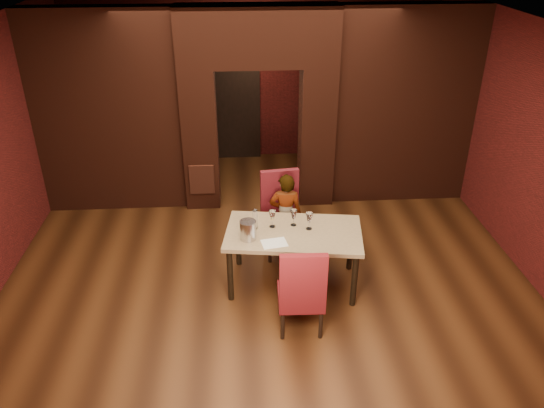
{
  "coord_description": "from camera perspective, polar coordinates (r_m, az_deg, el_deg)",
  "views": [
    {
      "loc": [
        -0.34,
        -6.14,
        4.27
      ],
      "look_at": [
        0.08,
        0.0,
        0.97
      ],
      "focal_mm": 35.0,
      "sensor_mm": 36.0,
      "label": 1
    }
  ],
  "objects": [
    {
      "name": "ceiling",
      "position": [
        6.24,
        -0.77,
        18.31
      ],
      "size": [
        7.0,
        8.0,
        0.04
      ],
      "primitive_type": "cube",
      "color": "silver",
      "rests_on": "ground"
    },
    {
      "name": "rear_door_frame",
      "position": [
        10.54,
        -4.12,
        10.33
      ],
      "size": [
        1.02,
        0.04,
        2.22
      ],
      "primitive_type": "cube",
      "color": "black",
      "rests_on": "ground"
    },
    {
      "name": "dining_table",
      "position": [
        6.93,
        2.28,
        -5.8
      ],
      "size": [
        1.83,
        1.19,
        0.8
      ],
      "primitive_type": "cube",
      "rotation": [
        0.0,
        0.0,
        -0.14
      ],
      "color": "tan",
      "rests_on": "ground"
    },
    {
      "name": "tasting_sheet",
      "position": [
        6.47,
        0.24,
        -4.23
      ],
      "size": [
        0.34,
        0.27,
        0.0
      ],
      "primitive_type": "cube",
      "rotation": [
        0.0,
        0.0,
        0.17
      ],
      "color": "white",
      "rests_on": "dining_table"
    },
    {
      "name": "person_seated",
      "position": [
        7.42,
        1.47,
        -1.21
      ],
      "size": [
        0.49,
        0.35,
        1.26
      ],
      "primitive_type": "imported",
      "rotation": [
        0.0,
        0.0,
        3.04
      ],
      "color": "silver",
      "rests_on": "ground"
    },
    {
      "name": "floor",
      "position": [
        7.49,
        -0.61,
        -6.6
      ],
      "size": [
        8.0,
        8.0,
        0.0
      ],
      "primitive_type": "plane",
      "color": "#4A2812",
      "rests_on": "ground"
    },
    {
      "name": "wine_glass_b",
      "position": [
        6.79,
        2.34,
        -1.48
      ],
      "size": [
        0.09,
        0.09,
        0.22
      ],
      "primitive_type": null,
      "color": "silver",
      "rests_on": "dining_table"
    },
    {
      "name": "wine_bucket",
      "position": [
        6.5,
        -2.59,
        -2.82
      ],
      "size": [
        0.2,
        0.2,
        0.25
      ],
      "primitive_type": "cylinder",
      "color": "#ACACB3",
      "rests_on": "dining_table"
    },
    {
      "name": "wine_glass_c",
      "position": [
        6.72,
        4.02,
        -1.85
      ],
      "size": [
        0.09,
        0.09,
        0.23
      ],
      "primitive_type": null,
      "color": "white",
      "rests_on": "dining_table"
    },
    {
      "name": "rear_door",
      "position": [
        10.58,
        -4.12,
        10.4
      ],
      "size": [
        0.9,
        0.08,
        2.1
      ],
      "primitive_type": "cube",
      "color": "black",
      "rests_on": "ground"
    },
    {
      "name": "chair_near",
      "position": [
        6.15,
        3.13,
        -8.84
      ],
      "size": [
        0.54,
        0.54,
        1.15
      ],
      "primitive_type": "cube",
      "rotation": [
        0.0,
        0.0,
        3.11
      ],
      "color": "maroon",
      "rests_on": "ground"
    },
    {
      "name": "vent_panel",
      "position": [
        8.7,
        -7.56,
        2.62
      ],
      "size": [
        0.4,
        0.03,
        0.5
      ],
      "primitive_type": "cube",
      "color": "#A1482E",
      "rests_on": "ground"
    },
    {
      "name": "lintel",
      "position": [
        8.29,
        -1.57,
        17.61
      ],
      "size": [
        2.45,
        0.55,
        0.9
      ],
      "primitive_type": "cube",
      "color": "maroon",
      "rests_on": "ground"
    },
    {
      "name": "pillar_right",
      "position": [
        8.81,
        4.8,
        7.35
      ],
      "size": [
        0.55,
        0.55,
        2.3
      ],
      "primitive_type": "cube",
      "color": "maroon",
      "rests_on": "ground"
    },
    {
      "name": "wing_wall_right",
      "position": [
        8.98,
        14.01,
        10.06
      ],
      "size": [
        2.28,
        0.35,
        3.2
      ],
      "primitive_type": "cube",
      "color": "maroon",
      "rests_on": "ground"
    },
    {
      "name": "wall_back",
      "position": [
        10.49,
        -1.98,
        13.43
      ],
      "size": [
        7.0,
        0.04,
        3.2
      ],
      "primitive_type": "cube",
      "color": "maroon",
      "rests_on": "ground"
    },
    {
      "name": "wall_right",
      "position": [
        7.72,
        26.35,
        4.93
      ],
      "size": [
        0.04,
        8.0,
        3.2
      ],
      "primitive_type": "cube",
      "color": "maroon",
      "rests_on": "ground"
    },
    {
      "name": "pillar_left",
      "position": [
        8.74,
        -7.71,
        7.01
      ],
      "size": [
        0.55,
        0.55,
        2.3
      ],
      "primitive_type": "cube",
      "color": "maroon",
      "rests_on": "ground"
    },
    {
      "name": "potted_plant",
      "position": [
        7.77,
        8.18,
        -3.73
      ],
      "size": [
        0.44,
        0.41,
        0.4
      ],
      "primitive_type": "imported",
      "rotation": [
        0.0,
        0.0,
        0.31
      ],
      "color": "#2E6721",
      "rests_on": "ground"
    },
    {
      "name": "wing_wall_left",
      "position": [
        8.8,
        -17.23,
        9.26
      ],
      "size": [
        2.28,
        0.35,
        3.2
      ],
      "primitive_type": "cube",
      "color": "maroon",
      "rests_on": "ground"
    },
    {
      "name": "wine_glass_a",
      "position": [
        6.75,
        0.03,
        -1.63
      ],
      "size": [
        0.09,
        0.09,
        0.23
      ],
      "primitive_type": null,
      "color": "white",
      "rests_on": "dining_table"
    },
    {
      "name": "chair_far",
      "position": [
        7.47,
        1.16,
        -1.26
      ],
      "size": [
        0.61,
        0.61,
        1.2
      ],
      "primitive_type": "cube",
      "rotation": [
        0.0,
        0.0,
        0.13
      ],
      "color": "maroon",
      "rests_on": "ground"
    },
    {
      "name": "water_bottle",
      "position": [
        6.71,
        -1.84,
        -1.59
      ],
      "size": [
        0.06,
        0.06,
        0.28
      ],
      "primitive_type": "cylinder",
      "color": "white",
      "rests_on": "dining_table"
    }
  ]
}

